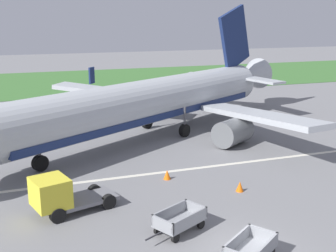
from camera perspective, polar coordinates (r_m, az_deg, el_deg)
grass_strip at (r=70.87m, az=-12.06°, el=5.78°), size 220.00×28.00×0.06m
apron_stripe at (r=29.00m, az=-0.39°, el=-6.10°), size 120.00×0.36×0.01m
airplane at (r=36.99m, az=-1.86°, el=3.28°), size 34.06×28.40×11.34m
baggage_cart_second_in_row at (r=19.14m, az=10.83°, el=-15.75°), size 3.34×2.63×1.07m
baggage_cart_third_in_row at (r=21.25m, az=1.54°, el=-12.29°), size 3.49×2.40×1.07m
service_truck_beside_carts at (r=23.41m, az=-14.12°, el=-8.79°), size 4.73×3.06×2.10m
traffic_cone_near_plane at (r=26.21m, az=9.46°, el=-7.88°), size 0.46×0.46×0.61m
traffic_cone_mid_apron at (r=27.70m, az=-0.12°, el=-6.43°), size 0.47×0.47×0.62m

